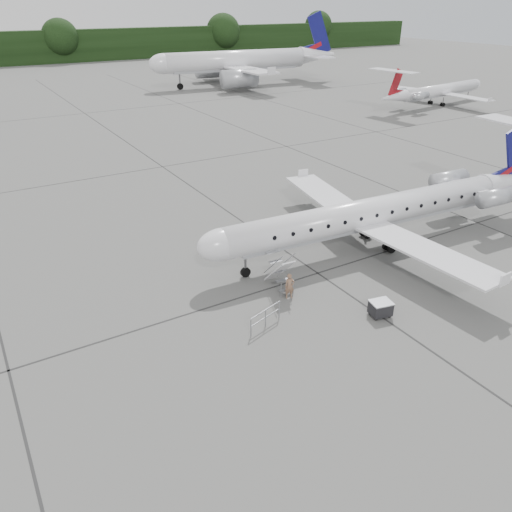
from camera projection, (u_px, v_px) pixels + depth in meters
ground at (401, 277)px, 30.22m from camera, size 320.00×320.00×0.00m
treeline at (28, 48)px, 127.37m from camera, size 260.00×4.00×8.00m
main_regional_jet at (371, 199)px, 32.36m from camera, size 28.31×21.32×6.92m
airstair at (279, 272)px, 28.62m from camera, size 1.00×2.17×2.17m
passenger at (290, 286)px, 27.82m from camera, size 0.64×0.52×1.51m
safety_railing at (265, 318)px, 25.46m from camera, size 2.13×0.71×1.00m
baggage_cart at (380, 308)px, 26.34m from camera, size 1.22×1.06×0.92m
bg_narrowbody at (236, 50)px, 94.43m from camera, size 38.58×29.77×12.87m
bg_regional_right at (443, 84)px, 78.48m from camera, size 25.57×19.74×6.23m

